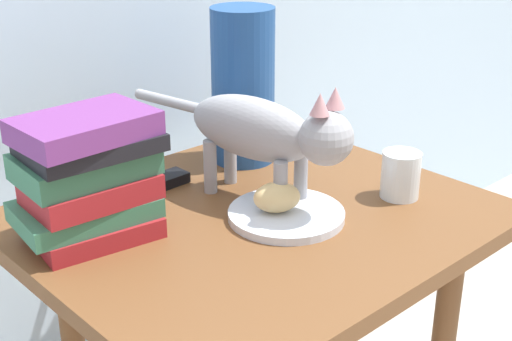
{
  "coord_description": "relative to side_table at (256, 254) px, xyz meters",
  "views": [
    {
      "loc": [
        -0.74,
        -0.8,
        1.11
      ],
      "look_at": [
        0.0,
        0.0,
        0.66
      ],
      "focal_mm": 49.61,
      "sensor_mm": 36.0,
      "label": 1
    }
  ],
  "objects": [
    {
      "name": "candle_jar",
      "position": [
        0.24,
        -0.12,
        0.12
      ],
      "size": [
        0.07,
        0.07,
        0.08
      ],
      "color": "silver",
      "rests_on": "side_table"
    },
    {
      "name": "side_table",
      "position": [
        0.0,
        0.0,
        0.0
      ],
      "size": [
        0.76,
        0.65,
        0.58
      ],
      "color": "brown",
      "rests_on": "ground"
    },
    {
      "name": "bread_roll",
      "position": [
        0.01,
        -0.04,
        0.12
      ],
      "size": [
        0.1,
        0.09,
        0.05
      ],
      "primitive_type": "ellipsoid",
      "rotation": [
        0.0,
        0.0,
        2.64
      ],
      "color": "#E0BC7A",
      "rests_on": "plate"
    },
    {
      "name": "plate",
      "position": [
        0.02,
        -0.05,
        0.09
      ],
      "size": [
        0.2,
        0.2,
        0.01
      ],
      "primitive_type": "cylinder",
      "color": "silver",
      "rests_on": "side_table"
    },
    {
      "name": "cat",
      "position": [
        0.04,
        0.02,
        0.21
      ],
      "size": [
        0.14,
        0.48,
        0.23
      ],
      "color": "#99999E",
      "rests_on": "side_table"
    },
    {
      "name": "book_stack",
      "position": [
        -0.25,
        0.12,
        0.18
      ],
      "size": [
        0.23,
        0.17,
        0.21
      ],
      "color": "maroon",
      "rests_on": "side_table"
    },
    {
      "name": "green_vase",
      "position": [
        0.15,
        0.2,
        0.23
      ],
      "size": [
        0.13,
        0.13,
        0.31
      ],
      "primitive_type": "cylinder",
      "color": "navy",
      "rests_on": "side_table"
    },
    {
      "name": "tv_remote",
      "position": [
        -0.08,
        0.2,
        0.09
      ],
      "size": [
        0.15,
        0.05,
        0.02
      ],
      "primitive_type": "cube",
      "rotation": [
        0.0,
        0.0,
        0.02
      ],
      "color": "black",
      "rests_on": "side_table"
    }
  ]
}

